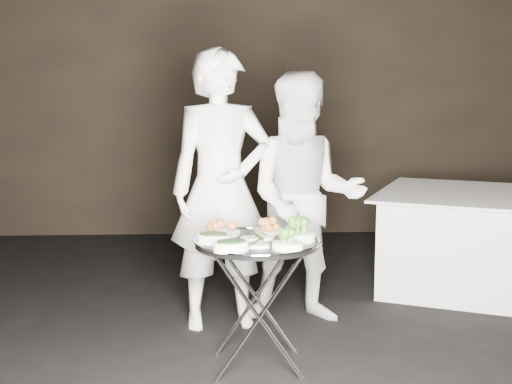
{
  "coord_description": "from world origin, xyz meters",
  "views": [
    {
      "loc": [
        -0.09,
        -3.67,
        1.56
      ],
      "look_at": [
        0.1,
        0.19,
        0.95
      ],
      "focal_mm": 50.0,
      "sensor_mm": 36.0,
      "label": 1
    }
  ],
  "objects_px": {
    "waiter_left": "(221,189)",
    "dining_table": "(467,241)",
    "serving_tray": "(257,242)",
    "waiter_right": "(305,199)",
    "tray_stand": "(257,298)"
  },
  "relations": [
    {
      "from": "waiter_right",
      "to": "serving_tray",
      "type": "bearing_deg",
      "value": -109.8
    },
    {
      "from": "waiter_right",
      "to": "dining_table",
      "type": "bearing_deg",
      "value": 31.38
    },
    {
      "from": "tray_stand",
      "to": "waiter_left",
      "type": "relative_size",
      "value": 0.39
    },
    {
      "from": "serving_tray",
      "to": "waiter_right",
      "type": "height_order",
      "value": "waiter_right"
    },
    {
      "from": "tray_stand",
      "to": "waiter_right",
      "type": "xyz_separation_m",
      "value": [
        0.34,
        0.76,
        0.42
      ]
    },
    {
      "from": "serving_tray",
      "to": "dining_table",
      "type": "relative_size",
      "value": 0.53
    },
    {
      "from": "serving_tray",
      "to": "waiter_left",
      "type": "xyz_separation_m",
      "value": [
        -0.19,
        0.71,
        0.18
      ]
    },
    {
      "from": "tray_stand",
      "to": "waiter_right",
      "type": "relative_size",
      "value": 0.43
    },
    {
      "from": "tray_stand",
      "to": "waiter_left",
      "type": "distance_m",
      "value": 0.88
    },
    {
      "from": "dining_table",
      "to": "waiter_right",
      "type": "bearing_deg",
      "value": -153.21
    },
    {
      "from": "tray_stand",
      "to": "serving_tray",
      "type": "relative_size",
      "value": 1.02
    },
    {
      "from": "waiter_right",
      "to": "dining_table",
      "type": "xyz_separation_m",
      "value": [
        1.31,
        0.66,
        -0.44
      ]
    },
    {
      "from": "waiter_left",
      "to": "dining_table",
      "type": "bearing_deg",
      "value": 11.5
    },
    {
      "from": "dining_table",
      "to": "serving_tray",
      "type": "bearing_deg",
      "value": -139.36
    },
    {
      "from": "serving_tray",
      "to": "waiter_left",
      "type": "height_order",
      "value": "waiter_left"
    }
  ]
}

